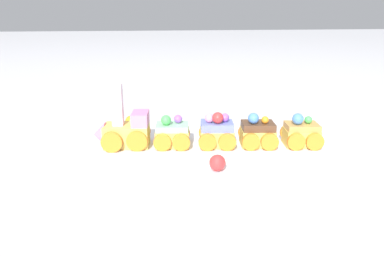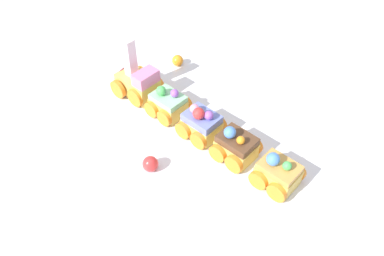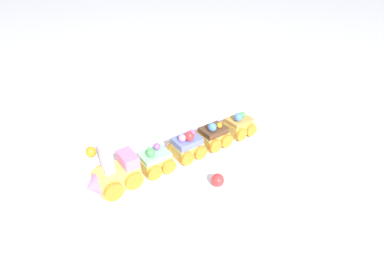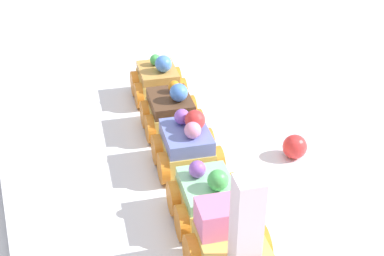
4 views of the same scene
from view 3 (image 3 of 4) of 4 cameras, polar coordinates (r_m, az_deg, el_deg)
name	(u,v)px [view 3 (image 3 of 4)]	position (r m, az deg, el deg)	size (l,w,h in m)	color
ground_plane	(182,165)	(0.71, -1.82, -7.05)	(10.00, 10.00, 0.00)	#B2B2B7
display_board	(182,163)	(0.70, -1.83, -6.67)	(0.77, 0.40, 0.01)	white
cake_train_locomotive	(114,175)	(0.63, -14.63, -8.61)	(0.11, 0.08, 0.12)	#E0BC56
cake_car_mint	(155,161)	(0.67, -7.10, -6.21)	(0.08, 0.07, 0.06)	#E0BC56
cake_car_blueberry	(187,146)	(0.70, -0.94, -3.50)	(0.08, 0.07, 0.07)	#E0BC56
cake_car_chocolate	(213,136)	(0.74, 4.11, -1.52)	(0.08, 0.07, 0.07)	#E0BC56
cake_car_caramel	(239,126)	(0.79, 8.89, 0.46)	(0.08, 0.07, 0.07)	#E0BC56
gumball_orange	(91,152)	(0.74, -18.68, -4.33)	(0.03, 0.03, 0.03)	orange
gumball_red	(217,180)	(0.63, 4.84, -9.89)	(0.03, 0.03, 0.03)	red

